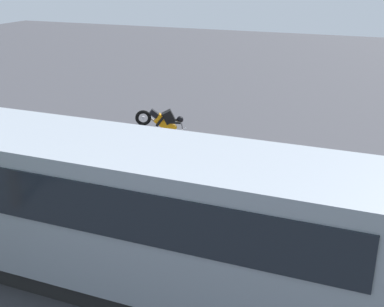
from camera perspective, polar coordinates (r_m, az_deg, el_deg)
name	(u,v)px	position (r m, az deg, el deg)	size (l,w,h in m)	color
ground_plane	(210,193)	(15.38, 2.04, -4.60)	(80.00, 80.00, 0.00)	#38383D
tour_bus	(133,217)	(10.56, -6.75, -7.23)	(11.34, 2.58, 3.25)	#8C939E
spectator_far_left	(254,198)	(12.74, 7.09, -5.11)	(0.57, 0.33, 1.76)	#473823
spectator_left	(217,196)	(12.82, 2.93, -4.86)	(0.58, 0.37, 1.75)	#473823
spectator_centre	(184,195)	(13.01, -0.93, -4.75)	(0.57, 0.38, 1.66)	black
spectator_right	(150,183)	(13.46, -4.83, -3.38)	(0.57, 0.32, 1.82)	black
parked_motorcycle_silver	(181,224)	(12.65, -1.25, -8.05)	(2.05, 0.58, 0.99)	black
stunt_motorcycle	(164,123)	(18.90, -3.23, 3.48)	(1.88, 1.15, 1.63)	black
traffic_cone	(214,150)	(18.07, 2.53, 0.39)	(0.34, 0.34, 0.63)	orange
bay_line_a	(345,215)	(14.72, 17.09, -6.77)	(0.14, 4.36, 0.01)	white
bay_line_b	(246,198)	(15.14, 6.23, -5.14)	(0.14, 4.57, 0.01)	white
bay_line_c	(160,184)	(16.06, -3.67, -3.48)	(0.13, 3.87, 0.01)	white
bay_line_d	(84,171)	(17.41, -12.23, -1.95)	(0.13, 4.21, 0.01)	white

